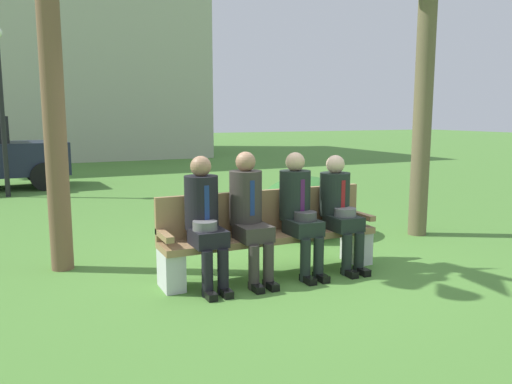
{
  "coord_description": "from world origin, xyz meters",
  "views": [
    {
      "loc": [
        -2.63,
        -5.0,
        1.72
      ],
      "look_at": [
        -0.22,
        0.18,
        0.85
      ],
      "focal_mm": 35.74,
      "sensor_mm": 36.0,
      "label": 1
    }
  ],
  "objects_px": {
    "park_bench": "(269,234)",
    "building_backdrop": "(9,31)",
    "seated_man_centerright": "(299,207)",
    "seated_man_rightmost": "(339,206)",
    "street_lamp": "(1,94)",
    "seated_man_centerleft": "(249,210)",
    "shrub_near_bench": "(305,206)",
    "seated_man_leftmost": "(204,215)"
  },
  "relations": [
    {
      "from": "park_bench",
      "to": "building_backdrop",
      "type": "xyz_separation_m",
      "value": [
        -2.49,
        18.67,
        4.62
      ]
    },
    {
      "from": "park_bench",
      "to": "seated_man_centerright",
      "type": "bearing_deg",
      "value": -24.68
    },
    {
      "from": "seated_man_rightmost",
      "to": "street_lamp",
      "type": "bearing_deg",
      "value": 116.12
    },
    {
      "from": "park_bench",
      "to": "seated_man_centerright",
      "type": "distance_m",
      "value": 0.44
    },
    {
      "from": "seated_man_centerleft",
      "to": "park_bench",
      "type": "bearing_deg",
      "value": 23.12
    },
    {
      "from": "seated_man_centerright",
      "to": "shrub_near_bench",
      "type": "bearing_deg",
      "value": 57.37
    },
    {
      "from": "seated_man_centerleft",
      "to": "seated_man_rightmost",
      "type": "height_order",
      "value": "seated_man_centerleft"
    },
    {
      "from": "seated_man_centerright",
      "to": "street_lamp",
      "type": "distance_m",
      "value": 7.85
    },
    {
      "from": "seated_man_centerright",
      "to": "shrub_near_bench",
      "type": "height_order",
      "value": "seated_man_centerright"
    },
    {
      "from": "seated_man_rightmost",
      "to": "street_lamp",
      "type": "distance_m",
      "value": 8.07
    },
    {
      "from": "seated_man_centerleft",
      "to": "shrub_near_bench",
      "type": "distance_m",
      "value": 2.2
    },
    {
      "from": "park_bench",
      "to": "seated_man_rightmost",
      "type": "distance_m",
      "value": 0.86
    },
    {
      "from": "seated_man_centerleft",
      "to": "shrub_near_bench",
      "type": "xyz_separation_m",
      "value": [
        1.56,
        1.51,
        -0.33
      ]
    },
    {
      "from": "park_bench",
      "to": "seated_man_leftmost",
      "type": "bearing_deg",
      "value": -170.27
    },
    {
      "from": "seated_man_rightmost",
      "to": "building_backdrop",
      "type": "bearing_deg",
      "value": 99.96
    },
    {
      "from": "park_bench",
      "to": "street_lamp",
      "type": "distance_m",
      "value": 7.68
    },
    {
      "from": "park_bench",
      "to": "seated_man_leftmost",
      "type": "relative_size",
      "value": 1.85
    },
    {
      "from": "seated_man_leftmost",
      "to": "building_backdrop",
      "type": "relative_size",
      "value": 0.09
    },
    {
      "from": "street_lamp",
      "to": "building_backdrop",
      "type": "bearing_deg",
      "value": 89.06
    },
    {
      "from": "seated_man_rightmost",
      "to": "seated_man_leftmost",
      "type": "bearing_deg",
      "value": 179.83
    },
    {
      "from": "shrub_near_bench",
      "to": "building_backdrop",
      "type": "distance_m",
      "value": 18.28
    },
    {
      "from": "seated_man_centerright",
      "to": "street_lamp",
      "type": "xyz_separation_m",
      "value": [
        -2.98,
        7.13,
        1.41
      ]
    },
    {
      "from": "building_backdrop",
      "to": "park_bench",
      "type": "bearing_deg",
      "value": -82.39
    },
    {
      "from": "seated_man_leftmost",
      "to": "building_backdrop",
      "type": "height_order",
      "value": "building_backdrop"
    },
    {
      "from": "seated_man_centerleft",
      "to": "seated_man_rightmost",
      "type": "distance_m",
      "value": 1.11
    },
    {
      "from": "seated_man_leftmost",
      "to": "shrub_near_bench",
      "type": "relative_size",
      "value": 0.97
    },
    {
      "from": "seated_man_centerleft",
      "to": "street_lamp",
      "type": "relative_size",
      "value": 0.39
    },
    {
      "from": "building_backdrop",
      "to": "seated_man_rightmost",
      "type": "bearing_deg",
      "value": -80.04
    },
    {
      "from": "street_lamp",
      "to": "building_backdrop",
      "type": "height_order",
      "value": "building_backdrop"
    },
    {
      "from": "seated_man_leftmost",
      "to": "street_lamp",
      "type": "xyz_separation_m",
      "value": [
        -1.9,
        7.13,
        1.41
      ]
    },
    {
      "from": "street_lamp",
      "to": "seated_man_leftmost",
      "type": "bearing_deg",
      "value": -75.05
    },
    {
      "from": "seated_man_leftmost",
      "to": "seated_man_centerright",
      "type": "relative_size",
      "value": 1.0
    },
    {
      "from": "seated_man_rightmost",
      "to": "seated_man_centerright",
      "type": "bearing_deg",
      "value": 179.46
    },
    {
      "from": "seated_man_centerright",
      "to": "seated_man_rightmost",
      "type": "height_order",
      "value": "seated_man_centerright"
    },
    {
      "from": "building_backdrop",
      "to": "shrub_near_bench",
      "type": "bearing_deg",
      "value": -77.72
    },
    {
      "from": "seated_man_centerleft",
      "to": "seated_man_rightmost",
      "type": "relative_size",
      "value": 1.06
    },
    {
      "from": "shrub_near_bench",
      "to": "park_bench",
      "type": "bearing_deg",
      "value": -132.38
    },
    {
      "from": "seated_man_leftmost",
      "to": "street_lamp",
      "type": "relative_size",
      "value": 0.38
    },
    {
      "from": "seated_man_centerright",
      "to": "building_backdrop",
      "type": "distance_m",
      "value": 19.5
    },
    {
      "from": "seated_man_leftmost",
      "to": "building_backdrop",
      "type": "bearing_deg",
      "value": 95.2
    },
    {
      "from": "seated_man_centerleft",
      "to": "building_backdrop",
      "type": "bearing_deg",
      "value": 96.67
    },
    {
      "from": "park_bench",
      "to": "building_backdrop",
      "type": "distance_m",
      "value": 19.39
    }
  ]
}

